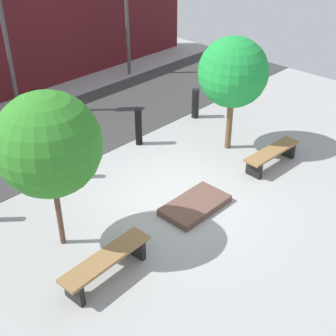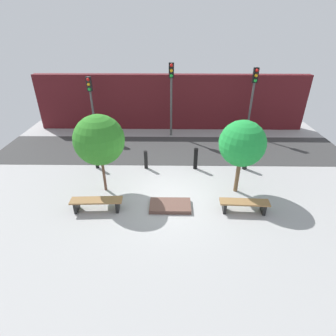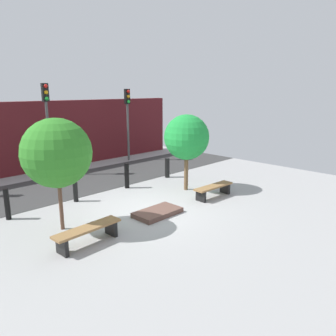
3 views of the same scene
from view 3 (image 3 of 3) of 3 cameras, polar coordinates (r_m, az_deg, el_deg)
The scene contains 14 objects.
ground_plane at distance 10.66m, azimuth -3.77°, elevation -7.40°, with size 18.00×18.00×0.00m, color #9D9D9D.
road_strip at distance 14.11m, azimuth -15.82°, elevation -2.61°, with size 18.00×3.51×0.01m, color #373737.
building_facade at distance 16.70m, azimuth -21.89°, elevation 5.11°, with size 16.20×0.50×3.28m, color #511419.
bench_left at distance 8.57m, azimuth -13.78°, elevation -10.75°, with size 1.83×0.51×0.46m.
bench_right at distance 11.92m, azimuth 7.93°, elevation -3.61°, with size 1.73×0.49×0.44m.
planter_bed at distance 10.28m, azimuth -1.83°, elevation -7.75°, with size 1.49×0.83×0.15m, color brown.
tree_behind_left_bench at distance 9.15m, azimuth -18.82°, elevation 2.46°, with size 1.86×1.86×3.09m.
tree_behind_right_bench at distance 12.36m, azimuth 3.26°, elevation 5.34°, with size 1.71×1.71×2.91m.
bollard_far_left at distance 10.90m, azimuth -26.23°, elevation -5.65°, with size 0.16×0.16×0.96m, color black.
bollard_left at distance 11.78m, azimuth -15.83°, elevation -3.64°, with size 0.17×0.17×0.86m, color black.
bollard_center at distance 12.97m, azimuth -7.18°, elevation -1.33°, with size 0.18×0.18×1.00m, color black.
bollard_right at distance 14.44m, azimuth -0.14°, elevation 0.05°, with size 0.21×0.21×0.87m, color black.
traffic_light_mid_west at distance 15.44m, azimuth -20.33°, elevation 8.93°, with size 0.28×0.27×4.07m.
traffic_light_mid_east at distance 17.83m, azimuth -7.03°, elevation 9.69°, with size 0.28×0.27×3.83m.
Camera 3 is at (-6.59, -7.47, 3.80)m, focal length 35.00 mm.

